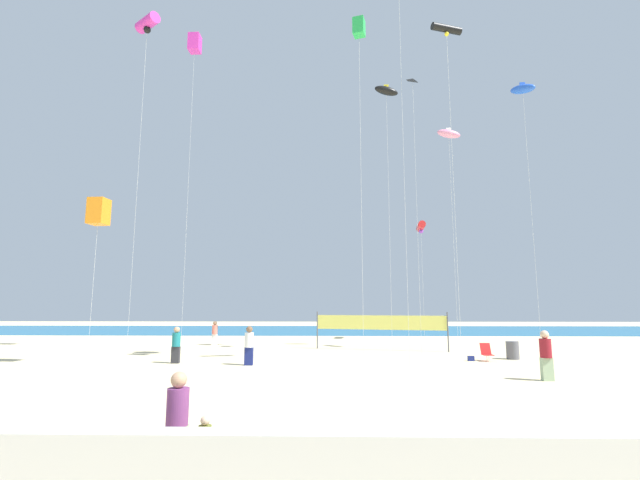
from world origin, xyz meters
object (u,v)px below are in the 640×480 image
(beachgoer_teal_shirt, at_px, (176,344))
(folding_beach_chair, at_px, (486,352))
(beach_handbag, at_px, (471,358))
(mother_figure, at_px, (177,418))
(kite_black_tube, at_px, (446,31))
(kite_black_inflatable, at_px, (386,91))
(volleyball_net, at_px, (380,324))
(beachgoer_white_shirt, at_px, (249,344))
(trash_barrel, at_px, (513,350))
(kite_black_diamond, at_px, (413,83))
(kite_green_box, at_px, (359,28))
(beachgoer_coral_shirt, at_px, (215,332))
(beachgoer_maroon_shirt, at_px, (546,354))
(kite_pink_inflatable, at_px, (449,134))
(kite_magenta_box, at_px, (195,44))
(kite_red_tube, at_px, (421,227))
(kite_magenta_tube, at_px, (148,24))
(kite_orange_box, at_px, (99,212))
(kite_blue_inflatable, at_px, (523,89))
(toddler_figure, at_px, (204,443))

(beachgoer_teal_shirt, height_order, folding_beach_chair, beachgoer_teal_shirt)
(folding_beach_chair, bearing_deg, beach_handbag, 137.31)
(mother_figure, bearing_deg, kite_black_tube, 42.03)
(beachgoer_teal_shirt, relative_size, kite_black_inflatable, 0.10)
(beachgoer_teal_shirt, distance_m, beach_handbag, 14.89)
(volleyball_net, xyz_separation_m, beach_handbag, (4.03, -5.34, -1.51))
(beachgoer_white_shirt, relative_size, kite_black_tube, 0.11)
(trash_barrel, bearing_deg, kite_black_diamond, 154.37)
(kite_green_box, height_order, kite_black_diamond, kite_green_box)
(beach_handbag, bearing_deg, beachgoer_coral_shirt, 150.93)
(beachgoer_maroon_shirt, height_order, kite_pink_inflatable, kite_pink_inflatable)
(beachgoer_maroon_shirt, distance_m, folding_beach_chair, 5.97)
(beachgoer_coral_shirt, bearing_deg, kite_magenta_box, -52.73)
(beachgoer_teal_shirt, height_order, kite_black_inflatable, kite_black_inflatable)
(kite_red_tube, xyz_separation_m, kite_magenta_tube, (-18.03, -13.93, 9.36))
(beachgoer_white_shirt, xyz_separation_m, kite_orange_box, (-7.54, -0.45, 6.42))
(volleyball_net, bearing_deg, kite_black_tube, -71.01)
(folding_beach_chair, bearing_deg, beachgoer_teal_shirt, 139.59)
(trash_barrel, bearing_deg, kite_orange_box, -171.54)
(kite_magenta_box, relative_size, kite_black_diamond, 1.21)
(kite_blue_inflatable, bearing_deg, kite_orange_box, -166.32)
(mother_figure, bearing_deg, kite_orange_box, 110.40)
(kite_magenta_tube, bearing_deg, kite_green_box, -7.90)
(kite_black_diamond, bearing_deg, folding_beach_chair, -46.49)
(beachgoer_maroon_shirt, relative_size, kite_orange_box, 0.23)
(volleyball_net, bearing_deg, trash_barrel, -34.97)
(kite_green_box, bearing_deg, volleyball_net, 78.00)
(volleyball_net, distance_m, kite_green_box, 17.30)
(trash_barrel, distance_m, kite_blue_inflatable, 16.52)
(beachgoer_white_shirt, height_order, volleyball_net, volleyball_net)
(kite_black_inflatable, bearing_deg, volleyball_net, 123.02)
(beachgoer_coral_shirt, height_order, kite_red_tube, kite_red_tube)
(beachgoer_white_shirt, relative_size, kite_magenta_box, 0.09)
(kite_black_inflatable, distance_m, kite_magenta_tube, 15.12)
(beachgoer_coral_shirt, distance_m, kite_blue_inflatable, 26.47)
(beachgoer_coral_shirt, relative_size, kite_red_tube, 0.17)
(kite_black_inflatable, bearing_deg, kite_pink_inflatable, 16.69)
(mother_figure, xyz_separation_m, beachgoer_maroon_shirt, (10.84, 9.41, 0.11))
(toddler_figure, distance_m, kite_red_tube, 31.68)
(beachgoer_white_shirt, xyz_separation_m, kite_black_tube, (9.82, -0.84, 15.60))
(mother_figure, height_order, beachgoer_white_shirt, beachgoer_white_shirt)
(kite_magenta_tube, bearing_deg, beachgoer_maroon_shirt, -16.00)
(beachgoer_white_shirt, height_order, kite_black_diamond, kite_black_diamond)
(mother_figure, distance_m, beachgoer_maroon_shirt, 14.35)
(beach_handbag, distance_m, kite_black_inflatable, 17.75)
(kite_magenta_box, bearing_deg, kite_red_tube, 30.44)
(kite_magenta_tube, height_order, kite_black_diamond, kite_magenta_tube)
(kite_black_tube, bearing_deg, volleyball_net, 108.99)
(kite_green_box, relative_size, kite_magenta_tube, 0.92)
(kite_red_tube, bearing_deg, beachgoer_white_shirt, -127.10)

